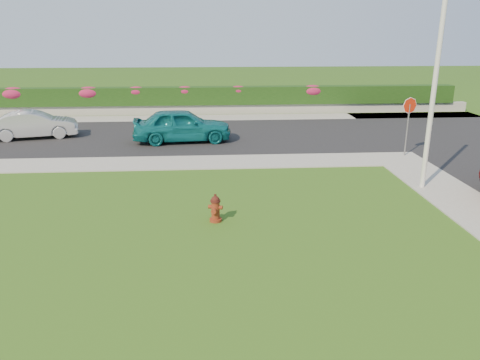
{
  "coord_description": "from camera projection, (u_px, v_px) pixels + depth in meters",
  "views": [
    {
      "loc": [
        -0.8,
        -9.23,
        5.12
      ],
      "look_at": [
        0.07,
        3.84,
        0.9
      ],
      "focal_mm": 35.0,
      "sensor_mm": 36.0,
      "label": 1
    }
  ],
  "objects": [
    {
      "name": "flower_clump_a",
      "position": [
        14.0,
        94.0,
        28.62
      ],
      "size": [
        1.55,
        1.0,
        0.78
      ],
      "primitive_type": "ellipsoid",
      "color": "#AE1D43",
      "rests_on": "hedge"
    },
    {
      "name": "sidewalk_beyond",
      "position": [
        206.0,
        118.0,
        28.36
      ],
      "size": [
        34.0,
        2.0,
        0.04
      ],
      "primitive_type": "cube",
      "color": "gray",
      "rests_on": "ground"
    },
    {
      "name": "fire_hydrant",
      "position": [
        215.0,
        209.0,
        12.99
      ],
      "size": [
        0.42,
        0.39,
        0.8
      ],
      "rotation": [
        0.0,
        0.0,
        -0.29
      ],
      "color": "#57130D",
      "rests_on": "ground"
    },
    {
      "name": "flower_clump_b",
      "position": [
        89.0,
        93.0,
        28.91
      ],
      "size": [
        1.52,
        0.98,
        0.76
      ],
      "primitive_type": "ellipsoid",
      "color": "#AE1D43",
      "rests_on": "hedge"
    },
    {
      "name": "curb_corner",
      "position": [
        398.0,
        159.0,
        19.37
      ],
      "size": [
        2.0,
        2.0,
        0.04
      ],
      "primitive_type": "cube",
      "color": "gray",
      "rests_on": "ground"
    },
    {
      "name": "sidewalk_far",
      "position": [
        79.0,
        164.0,
        18.55
      ],
      "size": [
        24.0,
        2.0,
        0.04
      ],
      "primitive_type": "cube",
      "color": "gray",
      "rests_on": "ground"
    },
    {
      "name": "sedan_silver",
      "position": [
        34.0,
        124.0,
        22.85
      ],
      "size": [
        4.24,
        2.29,
        1.33
      ],
      "primitive_type": "imported",
      "rotation": [
        0.0,
        0.0,
        1.8
      ],
      "color": "#ACAEB4",
      "rests_on": "street_far"
    },
    {
      "name": "utility_pole",
      "position": [
        433.0,
        97.0,
        14.91
      ],
      "size": [
        0.16,
        0.16,
        6.16
      ],
      "primitive_type": "cylinder",
      "color": "silver",
      "rests_on": "ground"
    },
    {
      "name": "stop_sign",
      "position": [
        409.0,
        113.0,
        19.29
      ],
      "size": [
        0.66,
        0.21,
        2.49
      ],
      "rotation": [
        0.0,
        0.0,
        -0.1
      ],
      "color": "slate",
      "rests_on": "ground"
    },
    {
      "name": "ground",
      "position": [
        248.0,
        271.0,
        10.38
      ],
      "size": [
        120.0,
        120.0,
        0.0
      ],
      "primitive_type": "plane",
      "color": "black",
      "rests_on": "ground"
    },
    {
      "name": "sedan_teal",
      "position": [
        182.0,
        125.0,
        22.07
      ],
      "size": [
        4.74,
        2.26,
        1.56
      ],
      "primitive_type": "imported",
      "rotation": [
        0.0,
        0.0,
        1.66
      ],
      "color": "#0E656B",
      "rests_on": "street_far"
    },
    {
      "name": "flower_clump_e",
      "position": [
        238.0,
        90.0,
        29.47
      ],
      "size": [
        1.15,
        0.74,
        0.57
      ],
      "primitive_type": "ellipsoid",
      "color": "#AE1D43",
      "rests_on": "hedge"
    },
    {
      "name": "flower_clump_d",
      "position": [
        185.0,
        91.0,
        29.26
      ],
      "size": [
        1.19,
        0.77,
        0.6
      ],
      "primitive_type": "ellipsoid",
      "color": "#AE1D43",
      "rests_on": "hedge"
    },
    {
      "name": "hedge",
      "position": [
        205.0,
        96.0,
        29.53
      ],
      "size": [
        32.0,
        0.9,
        1.1
      ],
      "primitive_type": "cube",
      "color": "black",
      "rests_on": "retaining_wall"
    },
    {
      "name": "flower_clump_c",
      "position": [
        136.0,
        91.0,
        29.07
      ],
      "size": [
        1.23,
        0.79,
        0.62
      ],
      "primitive_type": "ellipsoid",
      "color": "#AE1D43",
      "rests_on": "hedge"
    },
    {
      "name": "retaining_wall",
      "position": [
        206.0,
        109.0,
        29.7
      ],
      "size": [
        34.0,
        0.4,
        0.6
      ],
      "primitive_type": "cube",
      "color": "gray",
      "rests_on": "ground"
    },
    {
      "name": "street_far",
      "position": [
        125.0,
        137.0,
        23.36
      ],
      "size": [
        26.0,
        8.0,
        0.04
      ],
      "primitive_type": "cube",
      "color": "black",
      "rests_on": "ground"
    },
    {
      "name": "flower_clump_f",
      "position": [
        312.0,
        91.0,
        29.79
      ],
      "size": [
        1.44,
        0.93,
        0.72
      ],
      "primitive_type": "ellipsoid",
      "color": "#AE1D43",
      "rests_on": "hedge"
    }
  ]
}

